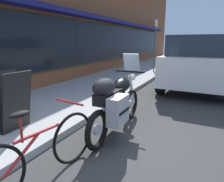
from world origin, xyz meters
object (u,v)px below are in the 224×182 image
(parked_bicycle, at_px, (40,153))
(sandwich_board_sign, at_px, (13,101))
(touring_motorcycle, at_px, (116,102))
(parked_minivan, at_px, (200,61))
(parking_sign_pole, at_px, (155,41))

(parked_bicycle, bearing_deg, sandwich_board_sign, 60.65)
(touring_motorcycle, relative_size, parked_minivan, 0.47)
(sandwich_board_sign, relative_size, parking_sign_pole, 0.40)
(touring_motorcycle, bearing_deg, parked_minivan, -13.28)
(touring_motorcycle, bearing_deg, parking_sign_pole, 9.33)
(parked_minivan, xyz_separation_m, sandwich_board_sign, (-5.46, 2.66, -0.32))
(touring_motorcycle, bearing_deg, sandwich_board_sign, 117.88)
(parked_bicycle, height_order, sandwich_board_sign, sandwich_board_sign)
(touring_motorcycle, distance_m, sandwich_board_sign, 1.77)
(parked_bicycle, height_order, parking_sign_pole, parking_sign_pole)
(parked_bicycle, relative_size, parked_minivan, 0.39)
(sandwich_board_sign, bearing_deg, parking_sign_pole, -2.49)
(parked_bicycle, xyz_separation_m, sandwich_board_sign, (0.75, 1.33, 0.25))
(parked_minivan, height_order, sandwich_board_sign, parked_minivan)
(parking_sign_pole, bearing_deg, parked_bicycle, -173.78)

